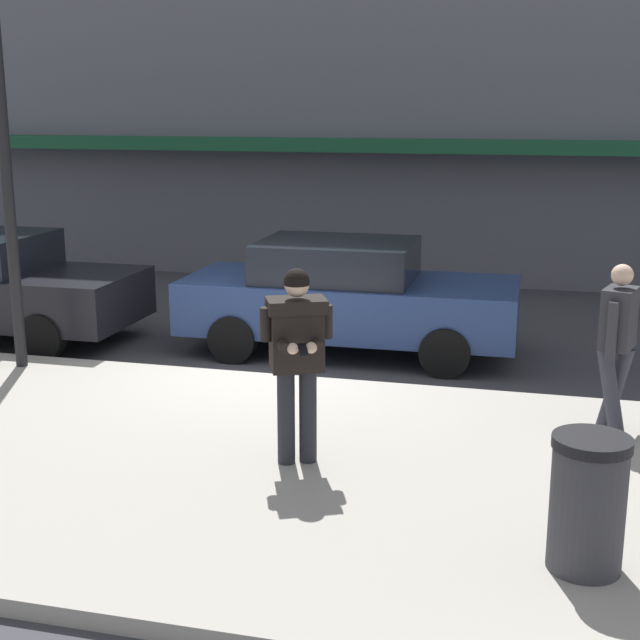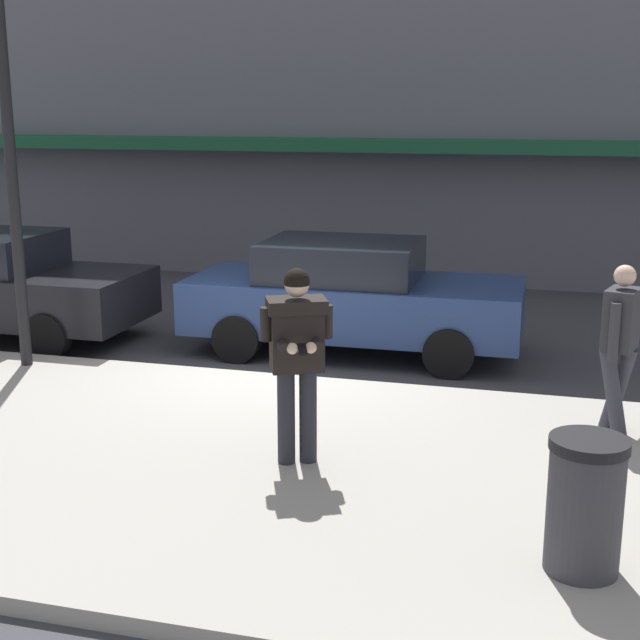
{
  "view_description": "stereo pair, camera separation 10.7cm",
  "coord_description": "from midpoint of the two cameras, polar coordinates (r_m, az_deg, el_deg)",
  "views": [
    {
      "loc": [
        3.24,
        -10.11,
        3.32
      ],
      "look_at": [
        1.38,
        -2.78,
        1.49
      ],
      "focal_mm": 50.0,
      "sensor_mm": 36.0,
      "label": 1
    },
    {
      "loc": [
        3.35,
        -10.08,
        3.32
      ],
      "look_at": [
        1.38,
        -2.78,
        1.49
      ],
      "focal_mm": 50.0,
      "sensor_mm": 36.0,
      "label": 2
    }
  ],
  "objects": [
    {
      "name": "street_lamp_post",
      "position": [
        11.36,
        -19.12,
        11.97
      ],
      "size": [
        0.36,
        0.36,
        4.88
      ],
      "color": "black",
      "rests_on": "sidewalk"
    },
    {
      "name": "parked_sedan_mid",
      "position": [
        12.12,
        2.27,
        1.55
      ],
      "size": [
        4.52,
        1.97,
        1.54
      ],
      "color": "navy",
      "rests_on": "ground"
    },
    {
      "name": "pedestrian_with_bag",
      "position": [
        9.18,
        18.99,
        -1.12
      ],
      "size": [
        0.41,
        0.7,
        1.7
      ],
      "color": "#33333D",
      "rests_on": "sidewalk"
    },
    {
      "name": "ground_plane",
      "position": [
        11.13,
        -2.85,
        -3.78
      ],
      "size": [
        80.0,
        80.0,
        0.0
      ],
      "primitive_type": "plane",
      "color": "#3D3D42"
    },
    {
      "name": "curb_paint_line",
      "position": [
        10.92,
        2.25,
        -4.1
      ],
      "size": [
        28.0,
        0.12,
        0.01
      ],
      "primitive_type": "cube",
      "color": "silver",
      "rests_on": "ground"
    },
    {
      "name": "man_texting_on_phone",
      "position": [
        7.89,
        -1.1,
        -1.61
      ],
      "size": [
        0.62,
        0.65,
        1.81
      ],
      "color": "#23232B",
      "rests_on": "sidewalk"
    },
    {
      "name": "trash_bin",
      "position": [
        6.56,
        17.05,
        -11.23
      ],
      "size": [
        0.55,
        0.55,
        0.98
      ],
      "color": "#38383D",
      "rests_on": "sidewalk"
    },
    {
      "name": "sidewalk",
      "position": [
        8.27,
        -2.31,
        -9.57
      ],
      "size": [
        32.0,
        5.3,
        0.14
      ],
      "primitive_type": "cube",
      "color": "#A8A399",
      "rests_on": "ground"
    }
  ]
}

